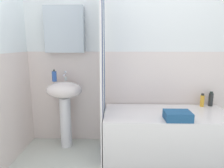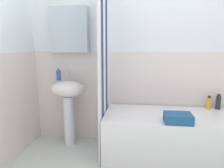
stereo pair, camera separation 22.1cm
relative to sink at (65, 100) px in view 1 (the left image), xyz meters
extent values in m
cube|color=white|center=(1.03, 0.24, 0.58)|extent=(3.60, 0.05, 2.40)
cube|color=silver|center=(1.03, 0.21, -0.02)|extent=(3.60, 0.02, 1.20)
cube|color=silver|center=(0.00, 0.15, 0.85)|extent=(0.48, 0.12, 0.56)
cylinder|color=silver|center=(0.00, 0.00, -0.30)|extent=(0.14, 0.14, 0.64)
ellipsoid|color=white|center=(0.00, 0.00, 0.12)|extent=(0.44, 0.34, 0.20)
cylinder|color=silver|center=(0.00, 0.10, 0.25)|extent=(0.03, 0.03, 0.05)
cylinder|color=silver|center=(0.00, 0.05, 0.30)|extent=(0.02, 0.10, 0.02)
sphere|color=silver|center=(0.00, 0.10, 0.33)|extent=(0.03, 0.03, 0.03)
cylinder|color=#2E54A2|center=(-0.12, 0.04, 0.29)|extent=(0.06, 0.06, 0.13)
sphere|color=#212D27|center=(-0.12, 0.04, 0.36)|extent=(0.02, 0.02, 0.02)
cube|color=silver|center=(1.23, -0.15, -0.36)|extent=(1.44, 0.68, 0.51)
cube|color=white|center=(0.49, -0.42, 0.38)|extent=(0.01, 0.14, 2.00)
cube|color=navy|center=(0.49, -0.29, 0.38)|extent=(0.01, 0.14, 2.00)
cube|color=white|center=(0.49, -0.15, 0.38)|extent=(0.01, 0.14, 2.00)
cube|color=navy|center=(0.49, -0.01, 0.38)|extent=(0.01, 0.14, 2.00)
cube|color=white|center=(0.49, 0.12, 0.38)|extent=(0.01, 0.14, 2.00)
cylinder|color=#2A2C2D|center=(1.85, 0.13, -0.02)|extent=(0.06, 0.06, 0.16)
cylinder|color=#212B28|center=(1.85, 0.13, 0.07)|extent=(0.04, 0.04, 0.02)
cylinder|color=gold|center=(1.73, 0.11, -0.03)|extent=(0.05, 0.05, 0.14)
cylinder|color=black|center=(1.73, 0.11, 0.05)|extent=(0.04, 0.04, 0.02)
cube|color=navy|center=(1.28, -0.38, -0.06)|extent=(0.27, 0.21, 0.09)
camera|label=1|loc=(0.66, -2.43, 0.68)|focal=32.87mm
camera|label=2|loc=(0.88, -2.42, 0.68)|focal=32.87mm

